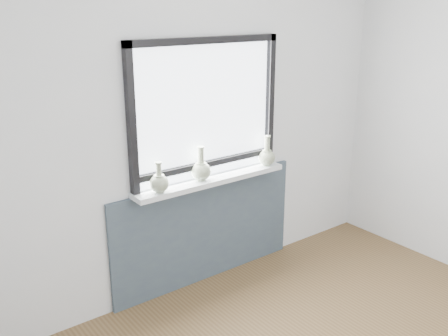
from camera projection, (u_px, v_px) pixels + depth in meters
back_wall at (203, 125)px, 3.79m from camera, size 3.60×0.02×2.60m
apron_panel at (207, 230)px, 4.04m from camera, size 1.70×0.03×0.86m
windowsill at (212, 180)px, 3.84m from camera, size 1.32×0.18×0.04m
window at (206, 107)px, 3.72m from camera, size 1.30×0.06×1.05m
vase_a at (159, 182)px, 3.52m from camera, size 0.14×0.14×0.22m
vase_b at (201, 170)px, 3.76m from camera, size 0.15×0.15×0.26m
vase_c at (267, 156)px, 4.11m from camera, size 0.14×0.14×0.25m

